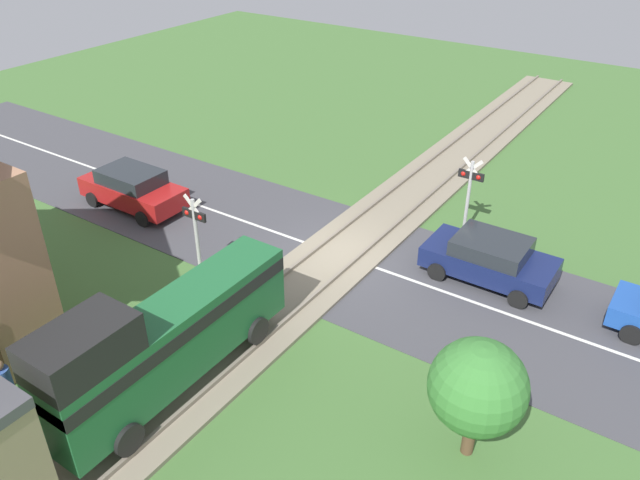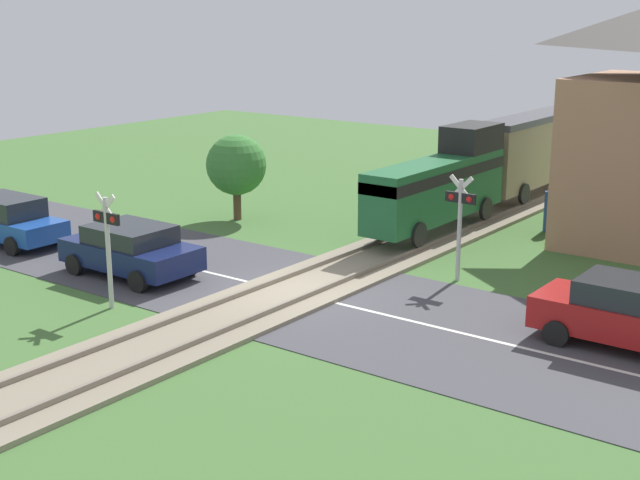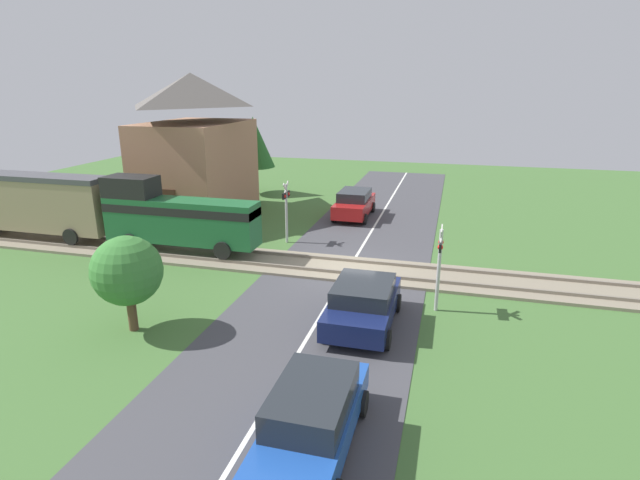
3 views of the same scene
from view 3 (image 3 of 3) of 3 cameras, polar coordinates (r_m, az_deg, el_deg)
The scene contains 13 objects.
ground_plane at distance 20.43m, azimuth 3.25°, elevation -3.47°, with size 60.00×60.00×0.00m, color #426B33.
road_surface at distance 20.43m, azimuth 3.25°, elevation -3.45°, with size 48.00×6.40×0.02m.
track_bed at distance 20.40m, azimuth 3.25°, elevation -3.30°, with size 2.80×48.00×0.24m.
train at distance 27.84m, azimuth -31.15°, elevation 3.74°, with size 1.58×23.82×3.18m.
car_near_crossing at distance 15.70m, azimuth 4.96°, elevation -7.17°, with size 4.01×2.07×1.44m.
car_far_side at distance 28.34m, azimuth 3.94°, elevation 4.21°, with size 4.24×1.91×1.55m.
car_behind_queue at distance 10.80m, azimuth -0.91°, elevation -19.60°, with size 4.27×1.80×1.51m.
crossing_signal_west_approach at distance 16.68m, azimuth 13.51°, elevation -1.92°, with size 0.90×0.18×2.94m.
crossing_signal_east_approach at distance 23.49m, azimuth -3.88°, elevation 4.14°, with size 0.90×0.18×2.94m.
station_building at distance 29.56m, azimuth -14.06°, elevation 10.25°, with size 7.36×5.16×7.85m.
pedestrian_by_station at distance 26.52m, azimuth -17.80°, elevation 2.29°, with size 0.40×0.40×1.60m.
tree_by_station at distance 34.42m, azimuth -7.60°, elevation 11.02°, with size 2.78×2.78×5.19m.
tree_roadside_hedge at distance 15.99m, azimuth -21.19°, elevation -3.32°, with size 2.11×2.11×3.01m.
Camera 3 is at (-18.69, -3.83, 7.30)m, focal length 28.00 mm.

